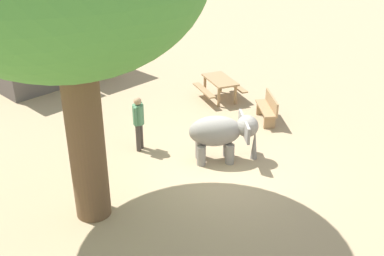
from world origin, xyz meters
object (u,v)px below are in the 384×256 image
Objects in this scene: market_stall_white at (84,46)px; picnic_table_near at (220,84)px; wooden_bench at (268,108)px; market_stall_teal at (25,61)px; person_handler at (139,120)px; elephant at (222,133)px.

picnic_table_near is at bearing -73.71° from market_stall_white.
market_stall_teal is at bearing 66.73° from wooden_bench.
wooden_bench is (4.10, -1.54, -0.48)m from person_handler.
market_stall_white is (2.60, 0.00, 0.00)m from market_stall_teal.
market_stall_white is at bearing 40.07° from picnic_table_near.
picnic_table_near is 7.27m from market_stall_teal.
market_stall_teal is (-1.07, 8.71, 0.29)m from elephant.
person_handler reaches higher than elephant.
elephant is at bearing -82.98° from market_stall_teal.
person_handler reaches higher than wooden_bench.
elephant is 8.78m from market_stall_teal.
market_stall_teal is at bearing 137.82° from elephant.
person_handler is at bearing -90.89° from market_stall_teal.
picnic_table_near is at bearing 82.47° from elephant.
market_stall_teal is (-4.00, 8.14, 0.67)m from wooden_bench.
wooden_bench is 9.10m from market_stall_teal.
wooden_bench is 0.53× the size of market_stall_teal.
picnic_table_near is (0.31, 2.31, 0.12)m from wooden_bench.
elephant is 0.72× the size of market_stall_teal.
market_stall_white is (-1.40, 8.14, 0.67)m from wooden_bench.
market_stall_teal is at bearing 60.22° from picnic_table_near.
market_stall_teal is at bearing 180.00° from market_stall_white.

